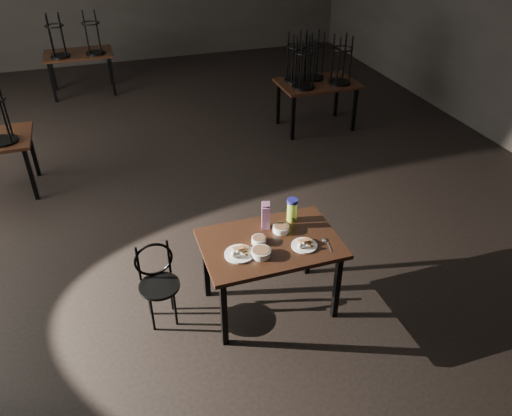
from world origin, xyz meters
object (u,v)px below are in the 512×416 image
object	(u,v)px
juice_carton	(266,216)
main_table	(270,249)
water_bottle	(292,210)
bentwood_chair	(157,278)

from	to	relation	value
juice_carton	main_table	bearing A→B (deg)	-97.76
main_table	water_bottle	xyz separation A→B (m)	(0.30, 0.25, 0.19)
main_table	bentwood_chair	bearing A→B (deg)	169.18
bentwood_chair	juice_carton	bearing A→B (deg)	-1.73
bentwood_chair	main_table	bearing A→B (deg)	-13.94
main_table	bentwood_chair	distance (m)	1.03
main_table	water_bottle	distance (m)	0.43
main_table	juice_carton	bearing A→B (deg)	82.24
juice_carton	bentwood_chair	world-z (taller)	juice_carton
juice_carton	bentwood_chair	xyz separation A→B (m)	(-1.01, -0.02, -0.43)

